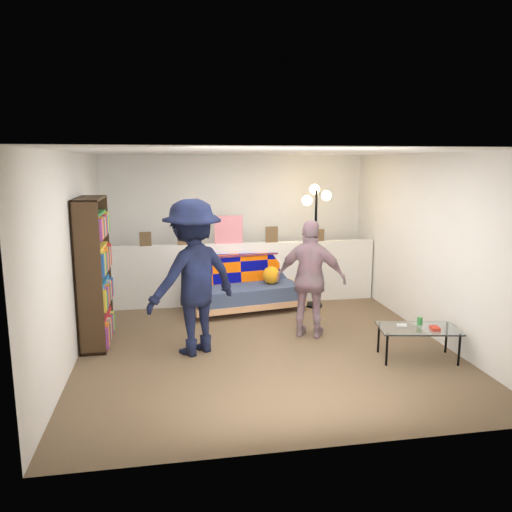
{
  "coord_description": "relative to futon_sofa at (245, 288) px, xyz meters",
  "views": [
    {
      "loc": [
        -1.13,
        -6.04,
        2.29
      ],
      "look_at": [
        0.0,
        0.4,
        1.05
      ],
      "focal_mm": 35.0,
      "sensor_mm": 36.0,
      "label": 1
    }
  ],
  "objects": [
    {
      "name": "ground",
      "position": [
        -0.01,
        -1.44,
        -0.35
      ],
      "size": [
        5.0,
        5.0,
        0.0
      ],
      "primitive_type": "plane",
      "color": "brown",
      "rests_on": "ground"
    },
    {
      "name": "room_shell",
      "position": [
        -0.01,
        -0.97,
        1.32
      ],
      "size": [
        4.6,
        5.05,
        2.45
      ],
      "color": "silver",
      "rests_on": "ground"
    },
    {
      "name": "half_wall_ledge",
      "position": [
        -0.01,
        0.36,
        0.15
      ],
      "size": [
        4.45,
        0.15,
        1.0
      ],
      "primitive_type": "cube",
      "color": "silver",
      "rests_on": "ground"
    },
    {
      "name": "ledge_decor",
      "position": [
        -0.24,
        0.34,
        0.83
      ],
      "size": [
        2.97,
        0.02,
        0.45
      ],
      "color": "brown",
      "rests_on": "half_wall_ledge"
    },
    {
      "name": "futon_sofa",
      "position": [
        0.0,
        0.0,
        0.0
      ],
      "size": [
        1.86,
        1.12,
        0.75
      ],
      "color": "tan",
      "rests_on": "ground"
    },
    {
      "name": "bookshelf",
      "position": [
        -2.09,
        -1.13,
        0.52
      ],
      "size": [
        0.31,
        0.93,
        1.86
      ],
      "color": "#301E10",
      "rests_on": "ground"
    },
    {
      "name": "coffee_table",
      "position": [
        1.7,
        -2.34,
        0.01
      ],
      "size": [
        0.99,
        0.66,
        0.47
      ],
      "color": "black",
      "rests_on": "ground"
    },
    {
      "name": "floor_lamp",
      "position": [
        1.12,
        0.01,
        1.03
      ],
      "size": [
        0.45,
        0.35,
        1.94
      ],
      "color": "black",
      "rests_on": "ground"
    },
    {
      "name": "person_left",
      "position": [
        -0.88,
        -1.65,
        0.58
      ],
      "size": [
        1.39,
        1.23,
        1.86
      ],
      "primitive_type": "imported",
      "rotation": [
        0.0,
        0.0,
        3.7
      ],
      "color": "black",
      "rests_on": "ground"
    },
    {
      "name": "person_right",
      "position": [
        0.66,
        -1.36,
        0.43
      ],
      "size": [
        0.99,
        0.74,
        1.56
      ],
      "primitive_type": "imported",
      "rotation": [
        0.0,
        0.0,
        2.69
      ],
      "color": "#BF7B90",
      "rests_on": "ground"
    }
  ]
}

